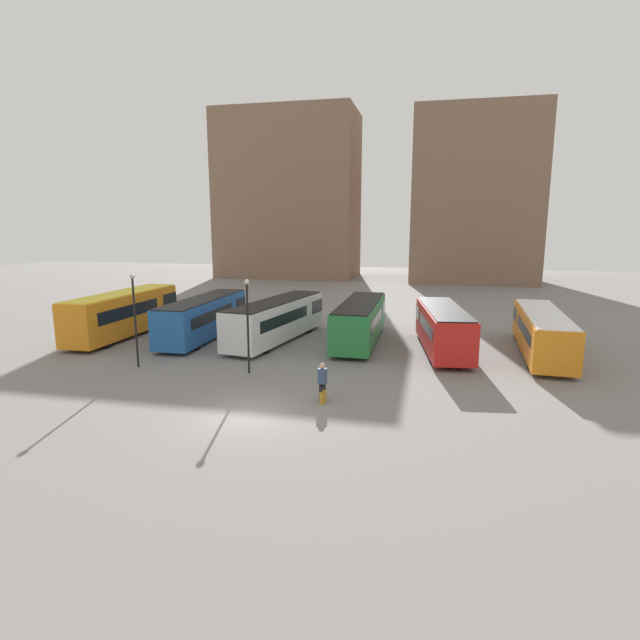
{
  "coord_description": "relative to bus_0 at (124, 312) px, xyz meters",
  "views": [
    {
      "loc": [
        7.69,
        -19.57,
        8.26
      ],
      "look_at": [
        0.9,
        10.59,
        2.36
      ],
      "focal_mm": 28.0,
      "sensor_mm": 36.0,
      "label": 1
    }
  ],
  "objects": [
    {
      "name": "ground_plane",
      "position": [
        14.77,
        -13.19,
        -1.81
      ],
      "size": [
        160.0,
        160.0,
        0.0
      ],
      "primitive_type": "plane",
      "color": "slate"
    },
    {
      "name": "building_block_left",
      "position": [
        -0.49,
        46.51,
        11.03
      ],
      "size": [
        21.64,
        12.58,
        25.69
      ],
      "color": "#7F604C",
      "rests_on": "ground_plane"
    },
    {
      "name": "building_block_right",
      "position": [
        28.08,
        46.51,
        10.38
      ],
      "size": [
        17.72,
        15.64,
        24.4
      ],
      "color": "#7F604C",
      "rests_on": "ground_plane"
    },
    {
      "name": "bus_0",
      "position": [
        0.0,
        0.0,
        0.0
      ],
      "size": [
        2.59,
        11.3,
        3.34
      ],
      "rotation": [
        0.0,
        0.0,
        1.56
      ],
      "color": "orange",
      "rests_on": "ground_plane"
    },
    {
      "name": "bus_1",
      "position": [
        6.14,
        0.71,
        -0.18
      ],
      "size": [
        2.62,
        11.07,
        2.99
      ],
      "rotation": [
        0.0,
        0.0,
        1.59
      ],
      "color": "#1E56A3",
      "rests_on": "ground_plane"
    },
    {
      "name": "bus_2",
      "position": [
        11.66,
        1.07,
        -0.19
      ],
      "size": [
        4.38,
        11.65,
        2.97
      ],
      "rotation": [
        0.0,
        0.0,
        1.4
      ],
      "color": "silver",
      "rests_on": "ground_plane"
    },
    {
      "name": "bus_3",
      "position": [
        17.61,
        1.89,
        -0.21
      ],
      "size": [
        2.66,
        10.88,
        2.93
      ],
      "rotation": [
        0.0,
        0.0,
        1.58
      ],
      "color": "#237A38",
      "rests_on": "ground_plane"
    },
    {
      "name": "bus_4",
      "position": [
        23.32,
        0.52,
        -0.21
      ],
      "size": [
        3.84,
        10.24,
        2.94
      ],
      "rotation": [
        0.0,
        0.0,
        1.71
      ],
      "color": "red",
      "rests_on": "ground_plane"
    },
    {
      "name": "bus_5",
      "position": [
        29.55,
        1.07,
        -0.28
      ],
      "size": [
        3.17,
        11.85,
        2.79
      ],
      "rotation": [
        0.0,
        0.0,
        1.51
      ],
      "color": "orange",
      "rests_on": "ground_plane"
    },
    {
      "name": "traveler",
      "position": [
        17.55,
        -10.42,
        -0.74
      ],
      "size": [
        0.56,
        0.56,
        1.81
      ],
      "rotation": [
        0.0,
        0.0,
        1.35
      ],
      "color": "black",
      "rests_on": "ground_plane"
    },
    {
      "name": "suitcase",
      "position": [
        17.69,
        -10.92,
        -1.52
      ],
      "size": [
        0.27,
        0.47,
        0.84
      ],
      "rotation": [
        0.0,
        0.0,
        1.35
      ],
      "color": "#B27A1E",
      "rests_on": "ground_plane"
    },
    {
      "name": "lamp_post_0",
      "position": [
        12.55,
        -7.07,
        1.34
      ],
      "size": [
        0.28,
        0.28,
        5.33
      ],
      "color": "black",
      "rests_on": "ground_plane"
    },
    {
      "name": "lamp_post_1",
      "position": [
        5.72,
        -7.35,
        1.45
      ],
      "size": [
        0.28,
        0.28,
        5.52
      ],
      "color": "black",
      "rests_on": "ground_plane"
    }
  ]
}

